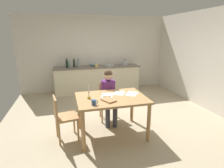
% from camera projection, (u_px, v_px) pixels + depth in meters
% --- Properties ---
extents(ground_plane, '(5.20, 5.20, 0.04)m').
position_uv_depth(ground_plane, '(115.00, 118.00, 4.40)').
color(ground_plane, tan).
extents(wall_back, '(5.20, 0.12, 2.60)m').
position_uv_depth(wall_back, '(95.00, 54.00, 6.47)').
color(wall_back, silver).
rests_on(wall_back, ground).
extents(wall_right, '(0.12, 5.20, 2.60)m').
position_uv_depth(wall_right, '(211.00, 61.00, 4.69)').
color(wall_right, silver).
rests_on(wall_right, ground).
extents(kitchen_counter, '(2.94, 0.64, 0.90)m').
position_uv_depth(kitchen_counter, '(98.00, 79.00, 6.36)').
color(kitchen_counter, beige).
rests_on(kitchen_counter, ground).
extents(dining_table, '(1.32, 0.98, 0.79)m').
position_uv_depth(dining_table, '(111.00, 102.00, 3.51)').
color(dining_table, tan).
rests_on(dining_table, ground).
extents(chair_at_table, '(0.43, 0.43, 0.85)m').
position_uv_depth(chair_at_table, '(108.00, 99.00, 4.27)').
color(chair_at_table, tan).
rests_on(chair_at_table, ground).
extents(person_seated, '(0.34, 0.61, 1.19)m').
position_uv_depth(person_seated, '(109.00, 93.00, 4.07)').
color(person_seated, '#592666').
rests_on(person_seated, ground).
extents(chair_side_empty, '(0.46, 0.46, 0.87)m').
position_uv_depth(chair_side_empty, '(63.00, 116.00, 3.36)').
color(chair_side_empty, tan).
rests_on(chair_side_empty, ground).
extents(coffee_mug, '(0.11, 0.08, 0.09)m').
position_uv_depth(coffee_mug, '(94.00, 102.00, 3.07)').
color(coffee_mug, '#33598C').
rests_on(coffee_mug, dining_table).
extents(candlestick, '(0.06, 0.06, 0.27)m').
position_uv_depth(candlestick, '(89.00, 95.00, 3.37)').
color(candlestick, gold).
rests_on(candlestick, dining_table).
extents(book_magazine, '(0.27, 0.31, 0.03)m').
position_uv_depth(book_magazine, '(109.00, 100.00, 3.27)').
color(book_magazine, '#AC7A4D').
rests_on(book_magazine, dining_table).
extents(book_cookery, '(0.18, 0.26, 0.02)m').
position_uv_depth(book_cookery, '(107.00, 98.00, 3.38)').
color(book_cookery, brown).
rests_on(book_cookery, dining_table).
extents(paper_letter, '(0.35, 0.36, 0.00)m').
position_uv_depth(paper_letter, '(132.00, 94.00, 3.67)').
color(paper_letter, white).
rests_on(paper_letter, dining_table).
extents(paper_bill, '(0.29, 0.34, 0.00)m').
position_uv_depth(paper_bill, '(107.00, 95.00, 3.58)').
color(paper_bill, white).
rests_on(paper_bill, dining_table).
extents(paper_envelope, '(0.33, 0.36, 0.00)m').
position_uv_depth(paper_envelope, '(119.00, 93.00, 3.72)').
color(paper_envelope, white).
rests_on(paper_envelope, dining_table).
extents(sink_unit, '(0.36, 0.36, 0.24)m').
position_uv_depth(sink_unit, '(109.00, 65.00, 6.35)').
color(sink_unit, '#B2B7BC').
rests_on(sink_unit, kitchen_counter).
extents(bottle_oil, '(0.08, 0.08, 0.31)m').
position_uv_depth(bottle_oil, '(67.00, 64.00, 5.91)').
color(bottle_oil, black).
rests_on(bottle_oil, kitchen_counter).
extents(bottle_vinegar, '(0.07, 0.07, 0.28)m').
position_uv_depth(bottle_vinegar, '(70.00, 64.00, 5.97)').
color(bottle_vinegar, '#8C999E').
rests_on(bottle_vinegar, kitchen_counter).
extents(bottle_wine_red, '(0.06, 0.06, 0.30)m').
position_uv_depth(bottle_wine_red, '(74.00, 63.00, 6.06)').
color(bottle_wine_red, black).
rests_on(bottle_wine_red, kitchen_counter).
extents(bottle_sauce, '(0.07, 0.07, 0.31)m').
position_uv_depth(bottle_sauce, '(78.00, 63.00, 6.11)').
color(bottle_sauce, '#8C999E').
rests_on(bottle_sauce, kitchen_counter).
extents(mixing_bowl, '(0.19, 0.19, 0.09)m').
position_uv_depth(mixing_bowl, '(93.00, 65.00, 6.27)').
color(mixing_bowl, '#668C99').
rests_on(mixing_bowl, kitchen_counter).
extents(stovetop_kettle, '(0.18, 0.18, 0.22)m').
position_uv_depth(stovetop_kettle, '(125.00, 62.00, 6.47)').
color(stovetop_kettle, '#B7BABF').
rests_on(stovetop_kettle, kitchen_counter).
extents(wine_glass_near_sink, '(0.07, 0.07, 0.15)m').
position_uv_depth(wine_glass_near_sink, '(98.00, 62.00, 6.37)').
color(wine_glass_near_sink, silver).
rests_on(wine_glass_near_sink, kitchen_counter).
extents(wine_glass_by_kettle, '(0.07, 0.07, 0.15)m').
position_uv_depth(wine_glass_by_kettle, '(95.00, 62.00, 6.34)').
color(wine_glass_by_kettle, silver).
rests_on(wine_glass_by_kettle, kitchen_counter).
extents(wine_glass_back_left, '(0.07, 0.07, 0.15)m').
position_uv_depth(wine_glass_back_left, '(92.00, 63.00, 6.31)').
color(wine_glass_back_left, silver).
rests_on(wine_glass_back_left, kitchen_counter).
extents(teacup_on_counter, '(0.11, 0.07, 0.09)m').
position_uv_depth(teacup_on_counter, '(96.00, 66.00, 6.08)').
color(teacup_on_counter, '#F2CC4C').
rests_on(teacup_on_counter, kitchen_counter).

